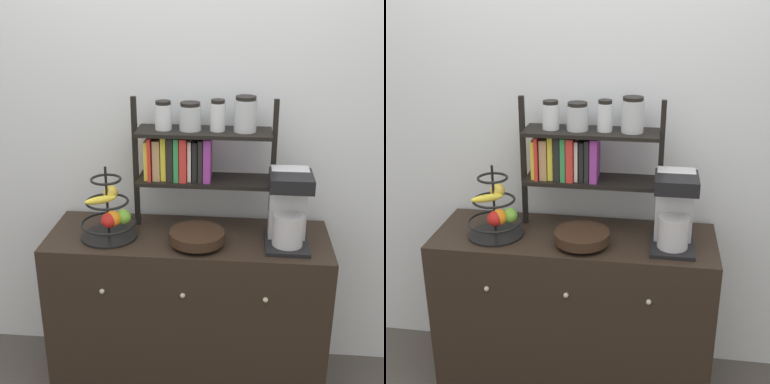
% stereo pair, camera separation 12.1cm
% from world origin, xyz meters
% --- Properties ---
extents(wall_back, '(7.00, 0.05, 2.60)m').
position_xyz_m(wall_back, '(0.00, 0.51, 1.30)').
color(wall_back, silver).
rests_on(wall_back, ground_plane).
extents(sideboard, '(1.35, 0.49, 0.83)m').
position_xyz_m(sideboard, '(0.00, 0.23, 0.42)').
color(sideboard, black).
rests_on(sideboard, ground_plane).
extents(coffee_maker, '(0.20, 0.24, 0.35)m').
position_xyz_m(coffee_maker, '(0.46, 0.20, 1.01)').
color(coffee_maker, black).
rests_on(coffee_maker, sideboard).
extents(fruit_stand, '(0.27, 0.27, 0.35)m').
position_xyz_m(fruit_stand, '(-0.36, 0.18, 0.95)').
color(fruit_stand, black).
rests_on(fruit_stand, sideboard).
extents(wooden_bowl, '(0.25, 0.25, 0.07)m').
position_xyz_m(wooden_bowl, '(0.05, 0.14, 0.87)').
color(wooden_bowl, black).
rests_on(wooden_bowl, sideboard).
extents(shelf_hutch, '(0.68, 0.20, 0.65)m').
position_xyz_m(shelf_hutch, '(0.02, 0.35, 1.24)').
color(shelf_hutch, black).
rests_on(shelf_hutch, sideboard).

